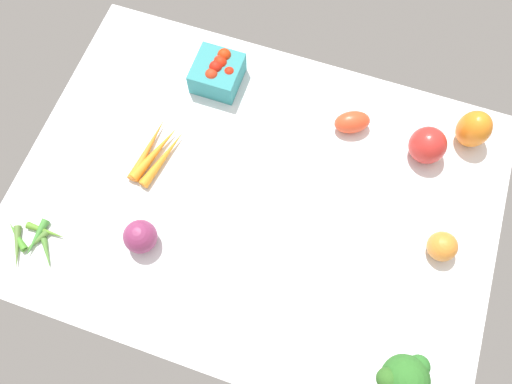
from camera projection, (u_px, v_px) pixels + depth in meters
tablecloth at (256, 197)px, 111.57cm from camera, size 104.00×76.00×2.00cm
roma_tomato at (352, 122)px, 114.44cm from camera, size 9.57×8.21×5.01cm
carrot_bunch at (156, 153)px, 113.06cm from camera, size 8.72×17.28×2.58cm
bell_pepper_orange at (474, 129)px, 111.11cm from camera, size 7.88×7.88×9.78cm
red_onion_center at (140, 237)px, 103.58cm from camera, size 7.01×7.01×7.01cm
broccoli_head at (404, 379)px, 89.93cm from camera, size 9.69×10.11×12.08cm
berry_basket at (218, 72)px, 118.05cm from camera, size 10.77×10.77×7.54cm
okra_pile at (32, 240)px, 106.08cm from camera, size 13.99×11.79×1.81cm
bell_pepper_red at (428, 145)px, 110.44cm from camera, size 11.08×11.08×8.37cm
heirloom_tomato_orange at (442, 246)px, 103.24cm from camera, size 6.20×6.20×6.20cm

